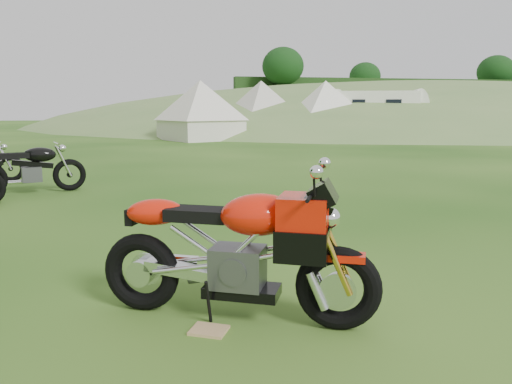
{
  "coord_description": "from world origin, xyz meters",
  "views": [
    {
      "loc": [
        -1.1,
        -5.51,
        1.57
      ],
      "look_at": [
        0.08,
        0.4,
        0.54
      ],
      "focal_mm": 35.0,
      "sensor_mm": 36.0,
      "label": 1
    }
  ],
  "objects": [
    {
      "name": "hedgerow",
      "position": [
        24.0,
        40.0,
        0.0
      ],
      "size": [
        36.0,
        1.2,
        8.6
      ],
      "primitive_type": null,
      "color": "#193311",
      "rests_on": "ground"
    },
    {
      "name": "hillside",
      "position": [
        24.0,
        40.0,
        0.0
      ],
      "size": [
        80.0,
        64.0,
        8.0
      ],
      "primitive_type": "ellipsoid",
      "color": "#608443",
      "rests_on": "ground"
    },
    {
      "name": "tent_left",
      "position": [
        1.06,
        19.05,
        1.38
      ],
      "size": [
        4.24,
        4.24,
        2.77
      ],
      "primitive_type": null,
      "rotation": [
        0.0,
        0.0,
        0.44
      ],
      "color": "silver",
      "rests_on": "ground"
    },
    {
      "name": "tent_right",
      "position": [
        8.02,
        20.85,
        1.43
      ],
      "size": [
        3.61,
        3.61,
        2.85
      ],
      "primitive_type": null,
      "rotation": [
        0.0,
        0.0,
        0.1
      ],
      "color": "white",
      "rests_on": "ground"
    },
    {
      "name": "ground",
      "position": [
        0.0,
        0.0,
        0.0
      ],
      "size": [
        120.0,
        120.0,
        0.0
      ],
      "primitive_type": "plane",
      "color": "#17440E",
      "rests_on": "ground"
    },
    {
      "name": "tent_mid",
      "position": [
        4.89,
        23.0,
        1.45
      ],
      "size": [
        4.27,
        4.27,
        2.89
      ],
      "primitive_type": null,
      "rotation": [
        0.0,
        0.0,
        0.35
      ],
      "color": "beige",
      "rests_on": "ground"
    },
    {
      "name": "plywood_board",
      "position": [
        -0.78,
        -2.19,
        0.01
      ],
      "size": [
        0.32,
        0.29,
        0.02
      ],
      "primitive_type": "cube",
      "rotation": [
        0.0,
        0.0,
        -0.46
      ],
      "color": "tan",
      "rests_on": "ground"
    },
    {
      "name": "sport_motorcycle",
      "position": [
        -0.56,
        -2.0,
        0.61
      ],
      "size": [
        2.05,
        1.3,
        1.21
      ],
      "primitive_type": null,
      "rotation": [
        0.0,
        0.0,
        -0.43
      ],
      "color": "red",
      "rests_on": "ground"
    },
    {
      "name": "caravan",
      "position": [
        10.99,
        20.69,
        1.25
      ],
      "size": [
        5.85,
        4.21,
        2.5
      ],
      "primitive_type": null,
      "rotation": [
        0.0,
        0.0,
        -0.38
      ],
      "color": "white",
      "rests_on": "ground"
    },
    {
      "name": "vintage_moto_b",
      "position": [
        -3.37,
        4.16,
        0.5
      ],
      "size": [
        1.93,
        1.0,
        0.99
      ],
      "primitive_type": null,
      "rotation": [
        0.0,
        0.0,
        0.31
      ],
      "color": "black",
      "rests_on": "ground"
    }
  ]
}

